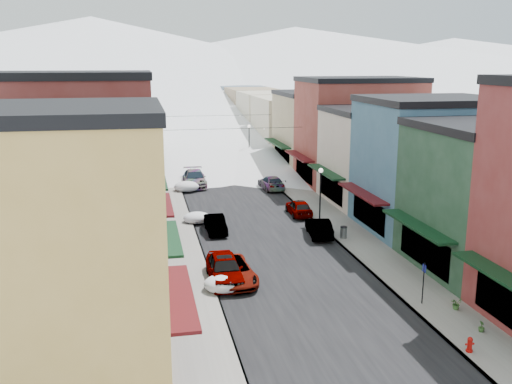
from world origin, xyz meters
name	(u,v)px	position (x,y,z in m)	size (l,w,h in m)	color
road	(206,156)	(0.00, 60.00, 0.01)	(10.00, 160.00, 0.01)	black
sidewalk_left	(159,158)	(-6.60, 60.00, 0.07)	(3.20, 160.00, 0.15)	gray
sidewalk_right	(252,154)	(6.60, 60.00, 0.07)	(3.20, 160.00, 0.15)	gray
curb_left	(170,157)	(-5.05, 60.00, 0.07)	(0.10, 160.00, 0.15)	slate
curb_right	(242,155)	(5.05, 60.00, 0.07)	(0.10, 160.00, 0.15)	slate
bldg_l_yellow	(39,248)	(-13.19, 4.00, 5.76)	(11.30, 8.70, 11.50)	#DBAC51
bldg_l_cream	(66,217)	(-13.19, 12.50, 4.76)	(11.30, 8.20, 9.50)	beige
bldg_l_brick_near	(71,165)	(-13.69, 20.50, 6.26)	(12.30, 8.20, 12.50)	maroon
bldg_l_grayblue	(90,168)	(-13.19, 29.00, 4.51)	(11.30, 9.20, 9.00)	#7991A1
bldg_l_brick_far	(86,142)	(-14.19, 38.00, 5.51)	(13.30, 9.20, 11.00)	brown
bldg_l_tan	(103,134)	(-13.19, 48.00, 5.01)	(11.30, 11.20, 10.00)	tan
bldg_r_green	(500,197)	(13.19, 12.00, 4.76)	(11.30, 9.20, 9.50)	#20422B
bldg_r_blue	(430,165)	(13.19, 21.00, 5.26)	(11.30, 9.20, 10.50)	#396481
bldg_r_cream	(388,156)	(13.69, 30.00, 4.51)	(12.30, 9.20, 9.00)	beige
bldg_r_brick_far	(358,131)	(14.19, 39.00, 5.76)	(13.30, 9.20, 11.50)	maroon
bldg_r_tan	(321,130)	(13.19, 49.00, 4.76)	(11.30, 11.20, 9.50)	tan
distant_blocks	(191,114)	(0.00, 83.00, 4.00)	(34.00, 55.00, 8.00)	gray
mountain_ridge	(116,58)	(-19.47, 277.18, 14.36)	(670.00, 340.00, 34.00)	silver
overhead_cables	(218,122)	(0.00, 47.50, 6.20)	(16.40, 15.04, 0.04)	black
car_white_suv	(233,271)	(-3.80, 13.00, 0.70)	(2.32, 5.04, 1.40)	white
car_silver_sedan	(225,269)	(-4.30, 13.08, 0.86)	(2.03, 5.05, 1.72)	#AEB0B6
car_dark_hatch	(216,224)	(-3.50, 23.42, 0.67)	(1.42, 4.07, 1.34)	black
car_silver_wagon	(194,178)	(-3.50, 40.74, 0.85)	(2.38, 5.86, 1.70)	#9DA1A5
car_green_sedan	(319,227)	(4.15, 20.86, 0.71)	(1.51, 4.32, 1.42)	black
car_gray_suv	(299,207)	(4.30, 27.08, 0.71)	(1.67, 4.16, 1.42)	#A0A4A8
car_black_sedan	(271,183)	(4.27, 37.63, 0.71)	(1.98, 4.87, 1.41)	black
car_lane_silver	(193,153)	(-2.03, 58.86, 0.76)	(1.80, 4.46, 1.52)	#A5A6AD
car_lane_white	(209,143)	(1.38, 68.62, 0.67)	(2.22, 4.83, 1.34)	silver
fire_hydrant	(470,345)	(5.41, 2.10, 0.48)	(0.43, 0.32, 0.73)	#B10D09
parking_sign	(423,280)	(5.83, 7.46, 1.53)	(0.06, 0.32, 2.37)	black
trash_can	(344,232)	(5.69, 19.61, 0.61)	(0.53, 0.53, 0.90)	slate
streetlamp_near	(320,188)	(5.38, 24.53, 2.96)	(0.37, 0.37, 4.45)	black
streetlamp_far	(249,138)	(5.20, 55.00, 3.16)	(0.40, 0.40, 4.77)	black
planter_near	(456,304)	(7.25, 6.40, 0.47)	(0.58, 0.50, 0.65)	#3F7132
planter_far	(481,327)	(7.08, 3.78, 0.42)	(0.30, 0.30, 0.54)	#3B632D
snow_pile_near	(224,283)	(-4.53, 11.67, 0.49)	(2.42, 2.69, 1.03)	white
snow_pile_mid	(197,218)	(-4.68, 26.40, 0.46)	(2.26, 2.59, 0.95)	white
snow_pile_far	(187,187)	(-4.53, 38.33, 0.52)	(2.59, 2.79, 1.10)	white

